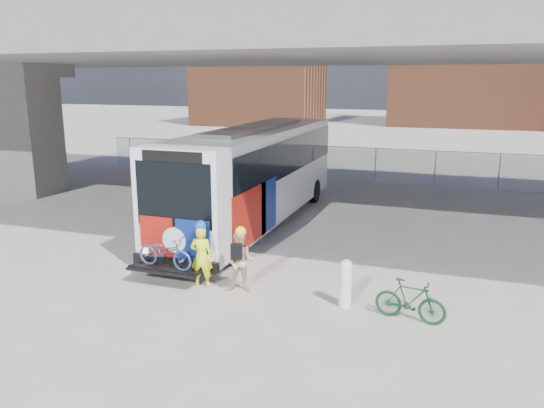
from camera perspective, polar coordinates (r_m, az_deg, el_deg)
The scene contains 9 objects.
ground at distance 17.32m, azimuth 1.58°, elevation -4.63°, with size 160.00×160.00×0.00m, color #9E9991.
bus at distance 19.67m, azimuth -1.78°, elevation 3.87°, with size 2.67×12.93×3.69m.
overpass at distance 20.36m, azimuth 5.32°, elevation 16.67°, with size 40.00×16.00×7.95m.
chainlink_fence at distance 28.41m, azimuth 9.10°, elevation 5.23°, with size 30.00×0.06×30.00m.
brick_buildings at distance 64.03m, azimuth 16.48°, elevation 12.85°, with size 54.00×22.00×12.00m.
bollard at distance 12.87m, azimuth 7.92°, elevation -8.26°, with size 0.31×0.31×1.17m.
cyclist_hivis at distance 13.98m, azimuth -7.59°, elevation -5.45°, with size 0.66×0.49×1.80m.
cyclist_tan at distance 13.54m, azimuth -3.35°, elevation -6.17°, with size 0.91×0.79×1.74m.
bike_parked at distance 12.48m, azimuth 14.64°, elevation -10.00°, with size 0.45×1.61×0.97m, color #133C1F.
Camera 1 is at (5.04, -15.69, 5.33)m, focal length 35.00 mm.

